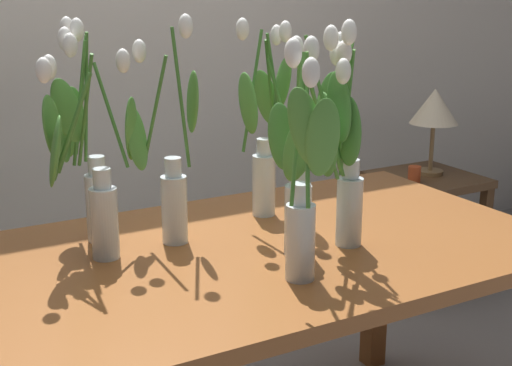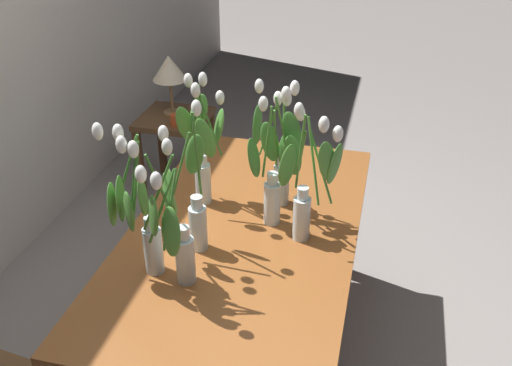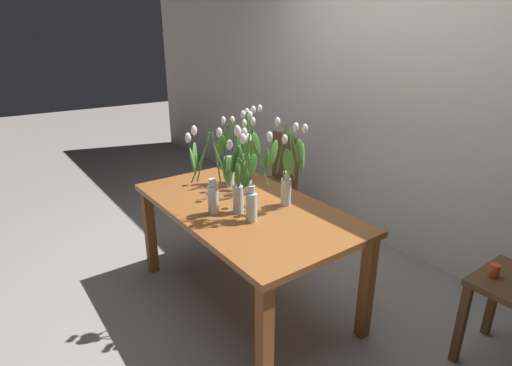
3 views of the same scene
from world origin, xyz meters
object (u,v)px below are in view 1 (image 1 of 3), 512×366
Objects in this scene: tulip_vase_1 at (91,156)px; tulip_vase_6 at (85,177)px; tulip_vase_4 at (171,173)px; tulip_vase_0 at (308,182)px; pillar_candle at (414,174)px; tulip_vase_2 at (345,164)px; side_table at (426,200)px; tulip_vase_5 at (269,135)px; dining_table at (252,280)px; table_lamp at (434,109)px; tulip_vase_3 at (307,174)px.

tulip_vase_6 is (-0.05, -0.13, -0.02)m from tulip_vase_1.
tulip_vase_0 is at bearing -66.76° from tulip_vase_4.
tulip_vase_6 is at bearing -158.42° from pillar_candle.
tulip_vase_1 reaches higher than tulip_vase_2.
tulip_vase_1 is at bearing 145.79° from tulip_vase_4.
side_table is at bearing 18.68° from tulip_vase_1.
tulip_vase_5 is (0.51, -0.04, 0.01)m from tulip_vase_1.
tulip_vase_4 is 7.85× the size of pillar_candle.
tulip_vase_1 is 0.51m from tulip_vase_5.
dining_table is at bearing -19.97° from tulip_vase_6.
table_lamp is at bearing 18.94° from tulip_vase_1.
side_table is 1.38× the size of table_lamp.
table_lamp reaches higher than pillar_candle.
tulip_vase_2 is (0.55, -0.37, -0.01)m from tulip_vase_1.
tulip_vase_2 reaches higher than side_table.
tulip_vase_4 is 1.59m from pillar_candle.
pillar_candle is at bearing -155.96° from side_table.
tulip_vase_1 is 0.66m from tulip_vase_2.
tulip_vase_1 is (-0.34, 0.51, -0.01)m from tulip_vase_0.
side_table is 0.21m from pillar_candle.
tulip_vase_6 is 1.37× the size of table_lamp.
tulip_vase_1 is 1.01× the size of tulip_vase_5.
table_lamp is at bearing 38.79° from tulip_vase_2.
tulip_vase_2 is 1.42m from pillar_candle.
tulip_vase_6 reaches higher than side_table.
tulip_vase_1 is 1.86m from table_lamp.
tulip_vase_0 is 0.43m from tulip_vase_4.
tulip_vase_1 reaches higher than dining_table.
tulip_vase_0 is at bearing -141.68° from side_table.
tulip_vase_2 reaches higher than tulip_vase_6.
table_lamp reaches higher than side_table.
tulip_vase_1 is at bearing 145.88° from tulip_vase_2.
dining_table is at bearing -147.89° from pillar_candle.
tulip_vase_5 is at bearing -152.25° from pillar_candle.
pillar_candle is at bearing 37.43° from tulip_vase_3.
tulip_vase_2 reaches higher than table_lamp.
table_lamp is at bearing 27.46° from tulip_vase_5.
tulip_vase_5 is (0.17, 0.46, 0.01)m from tulip_vase_0.
tulip_vase_1 is at bearing -161.79° from pillar_candle.
dining_table is at bearing -148.62° from table_lamp.
tulip_vase_4 is 1.03× the size of tulip_vase_5.
dining_table is 2.80× the size of tulip_vase_5.
tulip_vase_2 is at bearing -6.42° from tulip_vase_3.
tulip_vase_6 is at bearing -158.04° from table_lamp.
table_lamp is (1.75, 0.60, -0.11)m from tulip_vase_1.
tulip_vase_4 is (-0.37, 0.25, -0.04)m from tulip_vase_2.
tulip_vase_2 is 0.33m from tulip_vase_5.
tulip_vase_3 is at bearing -103.05° from tulip_vase_5.
tulip_vase_5 is 7.63× the size of pillar_candle.
dining_table is 0.53m from tulip_vase_1.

